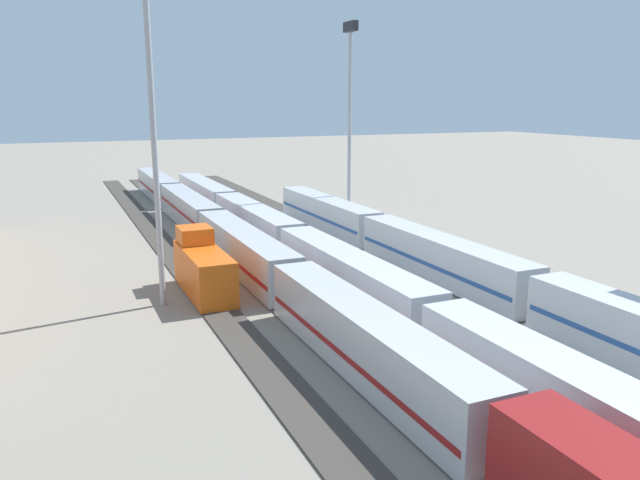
{
  "coord_description": "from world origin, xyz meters",
  "views": [
    {
      "loc": [
        -58.18,
        20.8,
        15.57
      ],
      "look_at": [
        -5.15,
        -2.4,
        2.5
      ],
      "focal_mm": 34.69,
      "sensor_mm": 36.0,
      "label": 1
    }
  ],
  "objects_px": {
    "train_on_track_2": "(293,245)",
    "light_mast_1": "(151,84)",
    "train_on_track_4": "(203,268)",
    "light_mast_0": "(350,97)",
    "train_on_track_0": "(440,258)",
    "train_on_track_3": "(237,245)"
  },
  "relations": [
    {
      "from": "train_on_track_2",
      "to": "light_mast_1",
      "type": "distance_m",
      "value": 21.19
    },
    {
      "from": "train_on_track_4",
      "to": "light_mast_0",
      "type": "bearing_deg",
      "value": -48.15
    },
    {
      "from": "light_mast_0",
      "to": "train_on_track_4",
      "type": "bearing_deg",
      "value": 131.85
    },
    {
      "from": "train_on_track_0",
      "to": "light_mast_1",
      "type": "xyz_separation_m",
      "value": [
        2.99,
        23.59,
        14.73
      ]
    },
    {
      "from": "train_on_track_4",
      "to": "light_mast_0",
      "type": "relative_size",
      "value": 0.4
    },
    {
      "from": "train_on_track_4",
      "to": "light_mast_0",
      "type": "height_order",
      "value": "light_mast_0"
    },
    {
      "from": "light_mast_1",
      "to": "train_on_track_3",
      "type": "bearing_deg",
      "value": -44.08
    },
    {
      "from": "train_on_track_0",
      "to": "light_mast_0",
      "type": "bearing_deg",
      "value": -8.35
    },
    {
      "from": "train_on_track_2",
      "to": "train_on_track_3",
      "type": "xyz_separation_m",
      "value": [
        1.97,
        5.0,
        0.05
      ]
    },
    {
      "from": "train_on_track_0",
      "to": "train_on_track_3",
      "type": "xyz_separation_m",
      "value": [
        11.86,
        15.0,
        0.05
      ]
    },
    {
      "from": "train_on_track_0",
      "to": "train_on_track_3",
      "type": "bearing_deg",
      "value": 51.66
    },
    {
      "from": "train_on_track_2",
      "to": "light_mast_0",
      "type": "height_order",
      "value": "light_mast_0"
    },
    {
      "from": "train_on_track_3",
      "to": "light_mast_0",
      "type": "bearing_deg",
      "value": -53.36
    },
    {
      "from": "train_on_track_0",
      "to": "train_on_track_3",
      "type": "height_order",
      "value": "train_on_track_3"
    },
    {
      "from": "light_mast_0",
      "to": "light_mast_1",
      "type": "xyz_separation_m",
      "value": [
        -22.84,
        27.38,
        0.68
      ]
    },
    {
      "from": "train_on_track_4",
      "to": "light_mast_1",
      "type": "bearing_deg",
      "value": 113.14
    },
    {
      "from": "light_mast_0",
      "to": "train_on_track_3",
      "type": "bearing_deg",
      "value": 126.64
    },
    {
      "from": "train_on_track_3",
      "to": "light_mast_0",
      "type": "height_order",
      "value": "light_mast_0"
    },
    {
      "from": "train_on_track_4",
      "to": "train_on_track_0",
      "type": "relative_size",
      "value": 0.14
    },
    {
      "from": "train_on_track_3",
      "to": "light_mast_1",
      "type": "bearing_deg",
      "value": 135.92
    },
    {
      "from": "light_mast_1",
      "to": "train_on_track_4",
      "type": "bearing_deg",
      "value": -66.86
    },
    {
      "from": "light_mast_0",
      "to": "train_on_track_0",
      "type": "bearing_deg",
      "value": 171.65
    }
  ]
}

